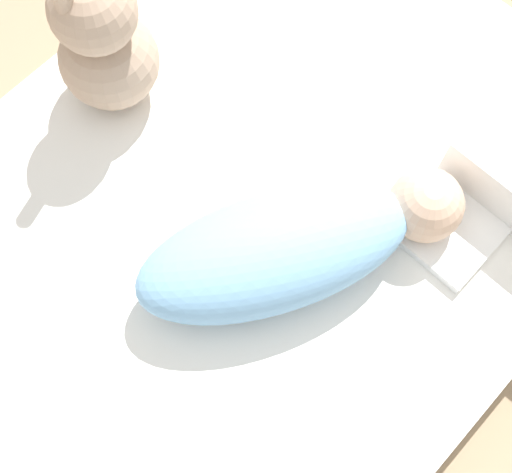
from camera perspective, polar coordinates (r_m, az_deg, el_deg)
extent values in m
plane|color=#9E8466|center=(1.35, -1.24, -1.27)|extent=(12.00, 12.00, 0.00)
cube|color=white|center=(1.29, -1.30, -0.34)|extent=(1.39, 1.00, 0.13)
cube|color=white|center=(1.26, 14.91, 0.99)|extent=(0.17, 0.18, 0.02)
ellipsoid|color=#7FB7E5|center=(1.14, 1.48, -1.23)|extent=(0.50, 0.39, 0.14)
sphere|color=#DBB293|center=(1.21, 13.42, 2.46)|extent=(0.13, 0.13, 0.13)
sphere|color=tan|center=(1.31, -11.66, 13.69)|extent=(0.18, 0.18, 0.18)
sphere|color=tan|center=(1.20, -12.94, 17.23)|extent=(0.14, 0.14, 0.14)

